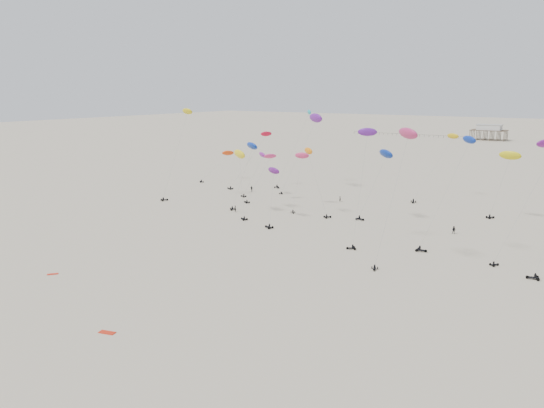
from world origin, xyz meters
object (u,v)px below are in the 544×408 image
Objects in this scene: pavilion_main at (489,133)px; rig_0 at (300,166)px; spectator_0 at (235,212)px; rig_4 at (249,156)px; rig_9 at (272,186)px.

pavilion_main is 1.28× the size of rig_0.
rig_0 reaches higher than spectator_0.
rig_0 is 21.36m from spectator_0.
spectator_0 is at bearing 53.73° from rig_4.
rig_0 is 18.06m from rig_9.
rig_0 is 0.91× the size of rig_4.
pavilion_main is 233.03m from rig_0.
rig_9 is at bearing 126.68° from rig_4.
rig_0 is 1.12× the size of rig_9.
spectator_0 is at bearing -92.40° from pavilion_main.
rig_4 is 1.23× the size of rig_9.
rig_4 reaches higher than spectator_0.
spectator_0 is at bearing 20.83° from rig_0.
pavilion_main is 248.50m from spectator_0.
spectator_0 is at bearing 92.11° from rig_9.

